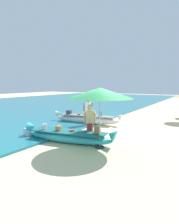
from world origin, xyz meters
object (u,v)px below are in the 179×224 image
at_px(person_tourist_customer, 90,121).
at_px(cooler_box, 29,133).
at_px(patio_umbrella_large, 100,93).
at_px(boat_cyan_foreground, 69,136).
at_px(person_vendor_hatted, 88,109).
at_px(boat_white_midground, 87,119).

xyz_separation_m(person_tourist_customer, cooler_box, (-2.76, -0.96, -0.69)).
bearing_deg(patio_umbrella_large, boat_cyan_foreground, -177.58).
distance_m(person_tourist_customer, patio_umbrella_large, 1.56).
relative_size(person_vendor_hatted, person_tourist_customer, 1.11).
relative_size(boat_white_midground, person_tourist_customer, 2.77).
height_order(boat_white_midground, person_tourist_customer, person_tourist_customer).
relative_size(person_vendor_hatted, patio_umbrella_large, 0.71).
relative_size(boat_cyan_foreground, cooler_box, 10.18).
relative_size(person_tourist_customer, patio_umbrella_large, 0.64).
distance_m(boat_cyan_foreground, person_tourist_customer, 1.11).
relative_size(person_vendor_hatted, cooler_box, 4.23).
xyz_separation_m(person_vendor_hatted, person_tourist_customer, (1.71, -2.56, -0.13)).
xyz_separation_m(boat_white_midground, patio_umbrella_large, (2.92, -3.61, 1.82)).
bearing_deg(patio_umbrella_large, cooler_box, -173.46).
distance_m(person_vendor_hatted, patio_umbrella_large, 4.15).
distance_m(boat_white_midground, patio_umbrella_large, 4.99).
relative_size(boat_white_midground, cooler_box, 10.57).
distance_m(boat_cyan_foreground, person_vendor_hatted, 3.43).
bearing_deg(person_vendor_hatted, cooler_box, -106.46).
xyz_separation_m(person_tourist_customer, patio_umbrella_large, (0.80, -0.56, 1.22)).
height_order(boat_cyan_foreground, person_tourist_customer, person_tourist_customer).
height_order(boat_cyan_foreground, person_vendor_hatted, person_vendor_hatted).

